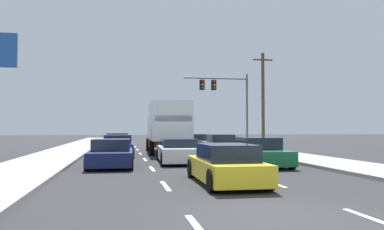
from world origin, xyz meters
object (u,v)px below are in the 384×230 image
at_px(car_white, 178,151).
at_px(car_tan, 220,145).
at_px(car_navy, 111,154).
at_px(traffic_signal_mast, 222,92).
at_px(car_silver, 118,142).
at_px(car_green, 258,153).
at_px(box_truck, 167,125).
at_px(car_yellow, 226,165).
at_px(car_gray, 196,142).
at_px(utility_pole_mid, 263,99).
at_px(car_blue, 118,147).

height_order(car_white, car_tan, car_tan).
relative_size(car_navy, traffic_signal_mast, 0.63).
relative_size(car_silver, car_navy, 1.05).
bearing_deg(car_tan, car_navy, -133.23).
height_order(car_tan, car_green, car_tan).
bearing_deg(traffic_signal_mast, box_truck, -124.53).
distance_m(car_yellow, car_tan, 13.83).
distance_m(car_navy, car_yellow, 7.03).
bearing_deg(box_truck, car_white, -92.69).
relative_size(car_silver, car_tan, 1.08).
distance_m(car_silver, car_navy, 14.18).
relative_size(box_truck, car_yellow, 1.84).
bearing_deg(box_truck, car_gray, 59.68).
relative_size(car_white, utility_pole_mid, 0.55).
relative_size(traffic_signal_mast, utility_pole_mid, 0.84).
height_order(car_navy, car_yellow, car_navy).
distance_m(box_truck, traffic_signal_mast, 11.66).
height_order(car_gray, utility_pole_mid, utility_pole_mid).
distance_m(car_white, car_tan, 7.01).
relative_size(car_white, traffic_signal_mast, 0.66).
bearing_deg(car_white, car_blue, 120.57).
relative_size(car_silver, car_white, 1.00).
bearing_deg(car_navy, car_tan, 46.77).
distance_m(car_green, utility_pole_mid, 16.75).
distance_m(car_white, car_yellow, 7.50).
xyz_separation_m(box_truck, traffic_signal_mast, (6.35, 9.23, 3.23)).
xyz_separation_m(car_navy, utility_pole_mid, (12.70, 14.58, 3.76)).
bearing_deg(car_gray, car_navy, -114.84).
bearing_deg(utility_pole_mid, box_truck, -149.04).
bearing_deg(car_green, car_yellow, -119.44).
bearing_deg(car_yellow, car_white, 93.13).
bearing_deg(car_navy, car_green, -5.18).
relative_size(car_blue, utility_pole_mid, 0.56).
distance_m(car_navy, utility_pole_mid, 19.70).
bearing_deg(car_silver, utility_pole_mid, 1.85).
height_order(traffic_signal_mast, utility_pole_mid, utility_pole_mid).
height_order(car_yellow, car_tan, car_tan).
bearing_deg(car_gray, car_tan, -86.86).
distance_m(car_navy, car_tan, 10.17).
bearing_deg(car_white, traffic_signal_mast, 68.32).
distance_m(box_truck, car_gray, 6.10).
bearing_deg(car_green, car_silver, 113.77).
distance_m(car_green, traffic_signal_mast, 19.78).
height_order(car_white, car_yellow, car_yellow).
height_order(car_white, car_gray, car_gray).
height_order(car_silver, car_white, car_silver).
xyz_separation_m(box_truck, utility_pole_mid, (9.10, 5.46, 2.35)).
bearing_deg(car_blue, box_truck, 37.68).
bearing_deg(car_tan, car_green, -91.90).
distance_m(car_white, traffic_signal_mast, 18.74).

